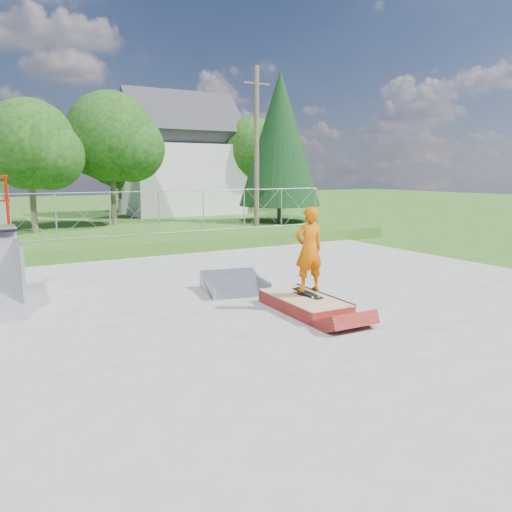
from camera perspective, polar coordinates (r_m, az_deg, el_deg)
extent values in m
plane|color=#305F1B|center=(10.93, -2.90, -6.68)|extent=(120.00, 120.00, 0.00)
cube|color=gray|center=(10.92, -2.90, -6.58)|extent=(20.00, 16.00, 0.04)
cube|color=#305F1B|center=(19.65, -15.51, 1.01)|extent=(24.00, 3.00, 0.50)
cube|color=maroon|center=(11.15, 5.51, -5.55)|extent=(1.14, 2.28, 0.31)
cube|color=tan|center=(11.10, 5.52, -4.71)|extent=(1.16, 2.29, 0.02)
cube|color=black|center=(11.18, 5.97, -4.32)|extent=(0.36, 0.82, 0.13)
imported|color=#D15C03|center=(11.00, 6.06, 0.39)|extent=(0.71, 0.50, 1.86)
cube|color=silver|center=(37.94, -8.59, 8.63)|extent=(8.00, 6.00, 5.00)
cube|color=#35343A|center=(38.04, -8.72, 13.75)|extent=(8.40, 6.08, 6.08)
cylinder|color=brown|center=(24.63, 0.06, 11.77)|extent=(0.24, 0.24, 8.00)
cylinder|color=brown|center=(27.57, -24.06, 4.94)|extent=(0.30, 0.30, 2.45)
sphere|color=black|center=(27.54, -24.52, 11.55)|extent=(4.48, 4.48, 4.48)
sphere|color=black|center=(27.06, -22.53, 10.54)|extent=(3.36, 3.36, 3.36)
cylinder|color=brown|center=(30.29, -15.96, 6.07)|extent=(0.30, 0.30, 2.80)
sphere|color=black|center=(30.31, -16.28, 12.95)|extent=(5.12, 5.12, 5.12)
sphere|color=black|center=(29.90, -14.10, 11.87)|extent=(3.84, 3.84, 3.84)
cylinder|color=brown|center=(38.30, -0.41, 6.96)|extent=(0.30, 0.30, 2.62)
sphere|color=black|center=(38.30, -0.41, 12.07)|extent=(4.80, 4.80, 4.80)
sphere|color=black|center=(38.21, 1.24, 11.17)|extent=(3.60, 3.60, 3.60)
cylinder|color=brown|center=(38.67, -15.19, 6.27)|extent=(0.30, 0.30, 2.10)
sphere|color=black|center=(38.62, -15.37, 10.31)|extent=(3.84, 3.84, 3.84)
sphere|color=black|center=(38.34, -14.10, 9.65)|extent=(2.88, 2.88, 2.88)
cylinder|color=brown|center=(31.32, 2.68, 5.06)|extent=(0.28, 0.28, 1.20)
cone|color=black|center=(31.28, 2.75, 13.22)|extent=(5.04, 5.04, 8.10)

